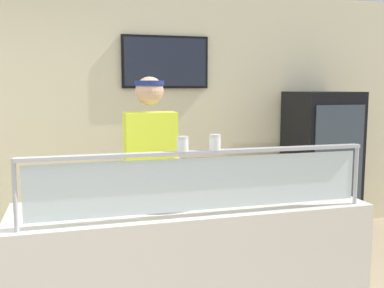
% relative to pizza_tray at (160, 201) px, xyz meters
% --- Properties ---
extents(shop_rear_unit, '(6.60, 0.13, 2.70)m').
position_rel_pizza_tray_xyz_m(shop_rear_unit, '(0.19, 2.02, 0.39)').
color(shop_rear_unit, beige).
rests_on(shop_rear_unit, ground).
extents(serving_counter, '(2.20, 0.67, 0.95)m').
position_rel_pizza_tray_xyz_m(serving_counter, '(0.18, -0.07, -0.49)').
color(serving_counter, silver).
rests_on(serving_counter, ground).
extents(sneeze_guard, '(2.03, 0.06, 0.38)m').
position_rel_pizza_tray_xyz_m(sneeze_guard, '(0.18, -0.34, 0.23)').
color(sneeze_guard, '#B2B5BC').
rests_on(sneeze_guard, serving_counter).
extents(pizza_tray, '(0.51, 0.51, 0.04)m').
position_rel_pizza_tray_xyz_m(pizza_tray, '(0.00, 0.00, 0.00)').
color(pizza_tray, '#9EA0A8').
rests_on(pizza_tray, serving_counter).
extents(pizza_server, '(0.15, 0.29, 0.01)m').
position_rel_pizza_tray_xyz_m(pizza_server, '(0.01, -0.02, 0.02)').
color(pizza_server, '#ADAFB7').
rests_on(pizza_server, pizza_tray).
extents(parmesan_shaker, '(0.06, 0.06, 0.08)m').
position_rel_pizza_tray_xyz_m(parmesan_shaker, '(0.06, -0.34, 0.40)').
color(parmesan_shaker, white).
rests_on(parmesan_shaker, sneeze_guard).
extents(pepper_flake_shaker, '(0.06, 0.06, 0.09)m').
position_rel_pizza_tray_xyz_m(pepper_flake_shaker, '(0.25, -0.34, 0.40)').
color(pepper_flake_shaker, white).
rests_on(pepper_flake_shaker, sneeze_guard).
extents(worker_figure, '(0.41, 0.50, 1.76)m').
position_rel_pizza_tray_xyz_m(worker_figure, '(0.05, 0.54, 0.04)').
color(worker_figure, '#23232D').
rests_on(worker_figure, ground).
extents(drink_fridge, '(0.67, 0.67, 1.63)m').
position_rel_pizza_tray_xyz_m(drink_fridge, '(2.15, 1.58, -0.15)').
color(drink_fridge, black).
rests_on(drink_fridge, ground).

